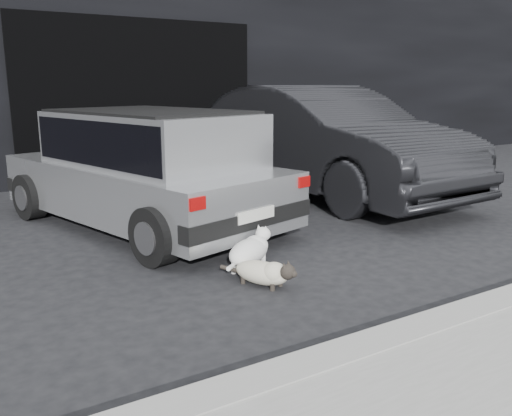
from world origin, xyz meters
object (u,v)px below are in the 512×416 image
silver_hatchback (147,164)px  second_car (321,141)px  cat_white (251,250)px  cat_siamese (266,273)px

silver_hatchback → second_car: 2.85m
cat_white → cat_siamese: bearing=-44.0°
silver_hatchback → cat_siamese: size_ratio=5.97×
cat_siamese → second_car: bearing=-159.5°
second_car → cat_white: 3.49m
cat_white → silver_hatchback: bearing=158.6°
silver_hatchback → second_car: (2.81, 0.46, 0.07)m
silver_hatchback → second_car: size_ratio=0.81×
second_car → cat_siamese: bearing=-137.0°
silver_hatchback → cat_white: silver_hatchback is taller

